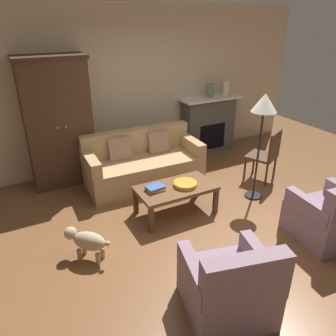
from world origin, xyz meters
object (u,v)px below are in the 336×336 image
at_px(side_chair_wooden, 267,153).
at_px(armchair_near_left, 229,288).
at_px(coffee_table, 176,190).
at_px(dog, 87,241).
at_px(fruit_bowl, 185,184).
at_px(floor_lamp, 264,109).
at_px(book_stack, 155,188).
at_px(armoire, 58,123).
at_px(mantel_vase_jade, 210,90).
at_px(mantel_vase_cream, 226,88).
at_px(fireplace, 208,124).
at_px(armchair_near_right, 329,218).
at_px(couch, 143,164).

bearing_deg(side_chair_wooden, armchair_near_left, -139.26).
bearing_deg(coffee_table, dog, -164.50).
bearing_deg(fruit_bowl, floor_lamp, -6.39).
xyz_separation_m(book_stack, dog, (-1.08, -0.42, -0.21)).
distance_m(armoire, mantel_vase_jade, 2.96).
bearing_deg(armchair_near_left, mantel_vase_cream, 54.31).
bearing_deg(side_chair_wooden, fireplace, 92.00).
distance_m(armchair_near_left, floor_lamp, 2.59).
bearing_deg(coffee_table, mantel_vase_jade, 45.59).
relative_size(fruit_bowl, dog, 0.72).
distance_m(armoire, armchair_near_left, 3.67).
distance_m(mantel_vase_cream, side_chair_wooden, 1.83).
distance_m(fireplace, armchair_near_right, 3.28).
distance_m(fruit_bowl, book_stack, 0.44).
bearing_deg(mantel_vase_cream, fruit_bowl, -137.60).
distance_m(couch, fruit_bowl, 1.17).
bearing_deg(couch, floor_lamp, -44.18).
xyz_separation_m(coffee_table, armchair_near_left, (-0.42, -1.77, -0.05)).
relative_size(armoire, coffee_table, 1.88).
xyz_separation_m(book_stack, mantel_vase_jade, (2.07, 1.77, 0.80)).
bearing_deg(coffee_table, side_chair_wooden, 5.15).
height_order(fruit_bowl, mantel_vase_jade, mantel_vase_jade).
bearing_deg(couch, fireplace, 21.75).
bearing_deg(book_stack, armchair_near_left, -93.87).
relative_size(armoire, couch, 1.06).
xyz_separation_m(armchair_near_right, dog, (-2.77, 1.04, -0.07)).
height_order(book_stack, floor_lamp, floor_lamp).
relative_size(armchair_near_right, side_chair_wooden, 0.98).
height_order(armoire, coffee_table, armoire).
height_order(fireplace, book_stack, fireplace).
bearing_deg(side_chair_wooden, couch, 152.77).
distance_m(side_chair_wooden, floor_lamp, 1.08).
xyz_separation_m(coffee_table, book_stack, (-0.30, 0.04, 0.09)).
bearing_deg(coffee_table, mantel_vase_cream, 40.05).
bearing_deg(armoire, armchair_near_right, -51.01).
relative_size(armoire, floor_lamp, 1.27).
relative_size(mantel_vase_cream, armchair_near_right, 0.31).
xyz_separation_m(fireplace, armchair_near_left, (-2.19, -3.60, -0.25)).
relative_size(coffee_table, armchair_near_right, 1.25).
height_order(coffee_table, armchair_near_right, armchair_near_right).
relative_size(armoire, armchair_near_right, 2.35).
distance_m(book_stack, armchair_near_right, 2.24).
relative_size(mantel_vase_jade, floor_lamp, 0.16).
xyz_separation_m(mantel_vase_jade, mantel_vase_cream, (0.38, 0.00, 0.00)).
bearing_deg(dog, mantel_vase_jade, 34.80).
relative_size(coffee_table, side_chair_wooden, 1.22).
height_order(couch, mantel_vase_jade, mantel_vase_jade).
xyz_separation_m(armoire, coffee_table, (1.18, -1.75, -0.67)).
bearing_deg(side_chair_wooden, armchair_near_right, -105.40).
xyz_separation_m(armchair_near_left, floor_lamp, (1.73, 1.60, 1.09)).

